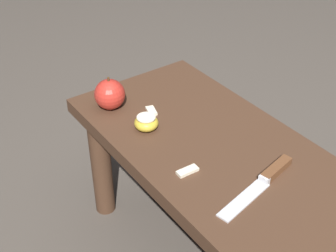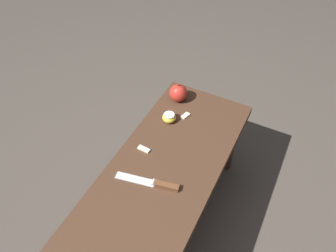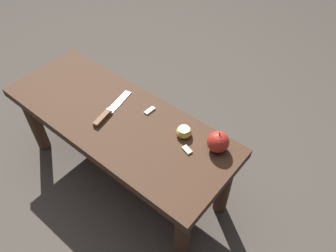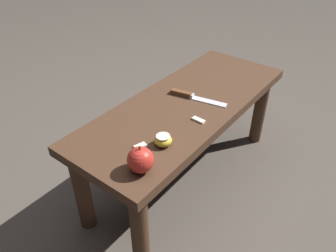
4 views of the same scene
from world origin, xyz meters
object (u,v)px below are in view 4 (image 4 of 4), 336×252
Objects in this scene: wooden_bench at (186,117)px; knife at (190,96)px; apple_whole at (140,160)px; apple_cut at (163,140)px.

wooden_bench is 4.27× the size of knife.
apple_whole is 0.15m from apple_cut.
knife is 0.50m from apple_whole.
knife is (0.04, 0.01, 0.08)m from wooden_bench.
apple_cut is (-0.33, -0.11, 0.01)m from knife.
knife is at bearing 19.04° from apple_cut.
apple_whole is at bearing -170.30° from apple_cut.
knife is 2.63× the size of apple_whole.
apple_whole is at bearing -163.70° from wooden_bench.
apple_cut is at bearing -82.24° from knife.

